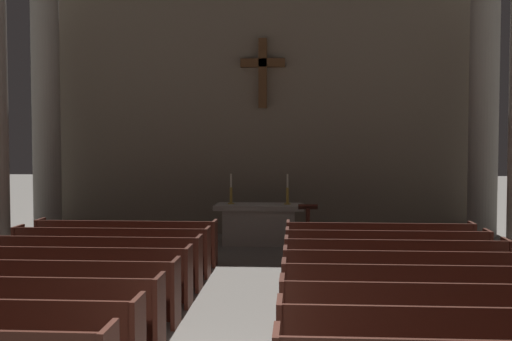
{
  "coord_description": "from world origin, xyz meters",
  "views": [
    {
      "loc": [
        0.93,
        -5.53,
        2.63
      ],
      "look_at": [
        0.0,
        8.86,
        1.91
      ],
      "focal_mm": 44.45,
      "sensor_mm": 36.0,
      "label": 1
    }
  ],
  "objects_px": {
    "pew_left_row_7": "(112,251)",
    "pew_right_row_7": "(387,254)",
    "pew_left_row_8": "(127,242)",
    "pew_left_row_5": "(73,275)",
    "altar": "(259,223)",
    "pew_left_row_4": "(47,291)",
    "candlestick_left": "(231,194)",
    "pew_left_row_6": "(94,262)",
    "pew_right_row_4": "(419,297)",
    "pew_right_row_8": "(379,245)",
    "column_left_fourth": "(46,101)",
    "column_right_fourth": "(484,99)",
    "candlestick_right": "(287,194)",
    "pew_right_row_6": "(395,266)",
    "pew_right_row_3": "(436,319)",
    "pew_right_row_5": "(406,280)",
    "lectern": "(308,230)",
    "pew_left_row_3": "(13,311)"
  },
  "relations": [
    {
      "from": "pew_left_row_7",
      "to": "pew_right_row_7",
      "type": "bearing_deg",
      "value": 0.0
    },
    {
      "from": "pew_left_row_4",
      "to": "pew_left_row_5",
      "type": "xyz_separation_m",
      "value": [
        0.0,
        1.05,
        0.0
      ]
    },
    {
      "from": "pew_left_row_6",
      "to": "pew_right_row_4",
      "type": "distance_m",
      "value": 5.62
    },
    {
      "from": "pew_right_row_5",
      "to": "pew_right_row_8",
      "type": "xyz_separation_m",
      "value": [
        0.0,
        3.16,
        0.0
      ]
    },
    {
      "from": "pew_left_row_4",
      "to": "pew_right_row_5",
      "type": "bearing_deg",
      "value": 11.45
    },
    {
      "from": "pew_right_row_3",
      "to": "pew_right_row_4",
      "type": "xyz_separation_m",
      "value": [
        0.0,
        1.05,
        0.0
      ]
    },
    {
      "from": "pew_left_row_6",
      "to": "altar",
      "type": "height_order",
      "value": "altar"
    },
    {
      "from": "pew_left_row_5",
      "to": "pew_right_row_7",
      "type": "xyz_separation_m",
      "value": [
        5.21,
        2.11,
        0.0
      ]
    },
    {
      "from": "altar",
      "to": "pew_left_row_4",
      "type": "bearing_deg",
      "value": -110.54
    },
    {
      "from": "pew_left_row_8",
      "to": "altar",
      "type": "relative_size",
      "value": 1.71
    },
    {
      "from": "pew_left_row_5",
      "to": "altar",
      "type": "xyz_separation_m",
      "value": [
        2.6,
        5.89,
        0.06
      ]
    },
    {
      "from": "pew_left_row_6",
      "to": "column_right_fourth",
      "type": "xyz_separation_m",
      "value": [
        8.12,
        5.2,
        3.12
      ]
    },
    {
      "from": "pew_left_row_3",
      "to": "pew_right_row_6",
      "type": "height_order",
      "value": "same"
    },
    {
      "from": "column_left_fourth",
      "to": "candlestick_right",
      "type": "relative_size",
      "value": 9.79
    },
    {
      "from": "candlestick_right",
      "to": "pew_left_row_3",
      "type": "bearing_deg",
      "value": -112.44
    },
    {
      "from": "pew_right_row_7",
      "to": "candlestick_left",
      "type": "relative_size",
      "value": 4.99
    },
    {
      "from": "pew_right_row_4",
      "to": "column_right_fourth",
      "type": "height_order",
      "value": "column_right_fourth"
    },
    {
      "from": "pew_right_row_4",
      "to": "pew_right_row_8",
      "type": "relative_size",
      "value": 1.0
    },
    {
      "from": "pew_left_row_4",
      "to": "altar",
      "type": "height_order",
      "value": "altar"
    },
    {
      "from": "pew_left_row_4",
      "to": "pew_left_row_7",
      "type": "relative_size",
      "value": 1.0
    },
    {
      "from": "column_left_fourth",
      "to": "column_right_fourth",
      "type": "xyz_separation_m",
      "value": [
        11.04,
        0.0,
        0.0
      ]
    },
    {
      "from": "pew_left_row_7",
      "to": "pew_right_row_8",
      "type": "relative_size",
      "value": 1.0
    },
    {
      "from": "pew_left_row_4",
      "to": "pew_right_row_3",
      "type": "xyz_separation_m",
      "value": [
        5.21,
        -1.05,
        0.0
      ]
    },
    {
      "from": "pew_right_row_5",
      "to": "candlestick_left",
      "type": "xyz_separation_m",
      "value": [
        -3.3,
        5.89,
        0.78
      ]
    },
    {
      "from": "pew_right_row_7",
      "to": "altar",
      "type": "relative_size",
      "value": 1.71
    },
    {
      "from": "column_left_fourth",
      "to": "candlestick_right",
      "type": "xyz_separation_m",
      "value": [
        6.22,
        -0.36,
        -2.34
      ]
    },
    {
      "from": "altar",
      "to": "lectern",
      "type": "height_order",
      "value": "lectern"
    },
    {
      "from": "pew_left_row_6",
      "to": "candlestick_left",
      "type": "bearing_deg",
      "value": 68.53
    },
    {
      "from": "pew_left_row_5",
      "to": "candlestick_left",
      "type": "bearing_deg",
      "value": 72.1
    },
    {
      "from": "pew_left_row_6",
      "to": "pew_right_row_8",
      "type": "relative_size",
      "value": 1.0
    },
    {
      "from": "pew_right_row_8",
      "to": "column_left_fourth",
      "type": "distance_m",
      "value": 9.23
    },
    {
      "from": "pew_right_row_6",
      "to": "lectern",
      "type": "bearing_deg",
      "value": 111.29
    },
    {
      "from": "candlestick_left",
      "to": "candlestick_right",
      "type": "xyz_separation_m",
      "value": [
        1.4,
        0.0,
        0.0
      ]
    },
    {
      "from": "pew_right_row_8",
      "to": "column_right_fourth",
      "type": "bearing_deg",
      "value": 46.69
    },
    {
      "from": "pew_right_row_7",
      "to": "column_right_fourth",
      "type": "distance_m",
      "value": 5.95
    },
    {
      "from": "pew_right_row_4",
      "to": "candlestick_right",
      "type": "relative_size",
      "value": 4.99
    },
    {
      "from": "pew_left_row_7",
      "to": "candlestick_left",
      "type": "xyz_separation_m",
      "value": [
        1.9,
        3.78,
        0.78
      ]
    },
    {
      "from": "pew_right_row_6",
      "to": "altar",
      "type": "bearing_deg",
      "value": 118.28
    },
    {
      "from": "pew_left_row_4",
      "to": "pew_left_row_8",
      "type": "bearing_deg",
      "value": 90.0
    },
    {
      "from": "pew_right_row_7",
      "to": "pew_left_row_3",
      "type": "bearing_deg",
      "value": -141.0
    },
    {
      "from": "altar",
      "to": "candlestick_right",
      "type": "relative_size",
      "value": 2.93
    },
    {
      "from": "pew_right_row_4",
      "to": "candlestick_left",
      "type": "height_order",
      "value": "candlestick_left"
    },
    {
      "from": "pew_right_row_3",
      "to": "pew_right_row_6",
      "type": "xyz_separation_m",
      "value": [
        0.0,
        3.16,
        0.0
      ]
    },
    {
      "from": "pew_right_row_6",
      "to": "pew_right_row_7",
      "type": "relative_size",
      "value": 1.0
    },
    {
      "from": "pew_left_row_5",
      "to": "pew_right_row_5",
      "type": "relative_size",
      "value": 1.0
    },
    {
      "from": "altar",
      "to": "column_right_fourth",
      "type": "bearing_deg",
      "value": 3.78
    },
    {
      "from": "pew_left_row_8",
      "to": "candlestick_right",
      "type": "relative_size",
      "value": 4.99
    },
    {
      "from": "pew_left_row_6",
      "to": "pew_right_row_8",
      "type": "height_order",
      "value": "same"
    },
    {
      "from": "pew_left_row_8",
      "to": "column_right_fourth",
      "type": "relative_size",
      "value": 0.51
    },
    {
      "from": "pew_left_row_8",
      "to": "pew_left_row_5",
      "type": "bearing_deg",
      "value": -90.0
    }
  ]
}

